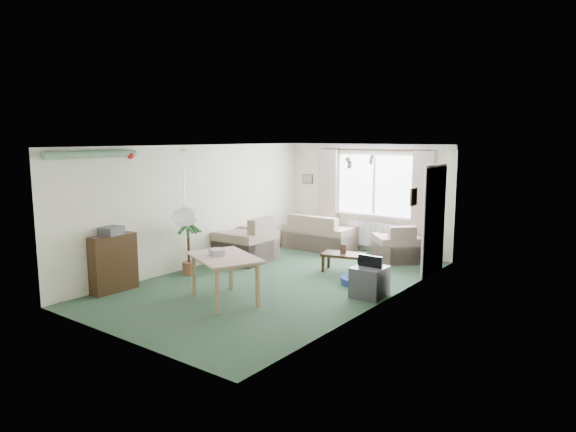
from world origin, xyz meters
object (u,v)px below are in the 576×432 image
Objects in this scene: houseplant at (188,241)px; tv_cube at (370,282)px; coffee_table at (343,263)px; armchair_corner at (397,242)px; armchair_left at (246,239)px; bookshelf at (113,263)px; dining_table at (224,279)px; pet_bed at (358,281)px; sofa at (320,232)px.

tv_cube is (3.35, 0.82, -0.39)m from houseplant.
houseplant is (-2.22, -1.89, 0.45)m from coffee_table.
houseplant reaches higher than armchair_corner.
armchair_corner is 0.84× the size of armchair_left.
armchair_left is 1.09× the size of bookshelf.
dining_table is (-1.02, -4.07, -0.04)m from armchair_corner.
houseplant is 1.82m from dining_table.
armchair_corner is at bearing 73.06° from coffee_table.
bookshelf is (-2.41, -3.37, 0.30)m from coffee_table.
armchair_left is 2.94m from bookshelf.
bookshelf reaches higher than armchair_left.
armchair_left is 1.92× the size of tv_cube.
dining_table is 2.43m from pet_bed.
houseplant is at bearing -154.83° from pet_bed.
coffee_table is 2.71m from dining_table.
armchair_corner is at bearing 60.55° from bookshelf.
houseplant is 1.12× the size of dining_table.
pet_bed is (1.21, 2.09, -0.29)m from dining_table.
dining_table is (1.83, 0.73, -0.13)m from bookshelf.
armchair_left is 0.82× the size of houseplant.
bookshelf reaches higher than coffee_table.
tv_cube reaches higher than coffee_table.
bookshelf is at bearing -125.55° from coffee_table.
armchair_corner reaches higher than pet_bed.
armchair_corner is at bearing 75.97° from dining_table.
armchair_left is (-0.58, -1.91, 0.07)m from sofa.
armchair_left is at bearing 84.03° from houseplant.
tv_cube is at bearing 76.11° from armchair_left.
armchair_left is at bearing -167.60° from coffee_table.
bookshelf is at bearing 78.15° from sofa.
tv_cube is at bearing 34.22° from bookshelf.
houseplant is 3.20m from pet_bed.
armchair_corner is 1.48× the size of pet_bed.
dining_table is at bearing -102.42° from coffee_table.
houseplant is 2.34× the size of tv_cube.
sofa is at bearing 80.37° from bookshelf.
houseplant is (-0.15, -1.43, 0.17)m from armchair_left.
coffee_table is (2.07, 0.46, -0.29)m from armchair_left.
armchair_corner is 1.61× the size of tv_cube.
coffee_table is 4.16m from bookshelf.
armchair_left is 2.65m from dining_table.
dining_table is at bearing 23.04° from bookshelf.
houseplant reaches higher than pet_bed.
armchair_corner is at bearing 178.24° from sofa.
armchair_corner is at bearing 95.52° from pet_bed.
dining_table is (1.49, -2.18, -0.11)m from armchair_left.
armchair_corner is 2.02m from pet_bed.
armchair_corner is at bearing 51.33° from houseplant.
sofa is 4.91m from bookshelf.
armchair_left reaches higher than pet_bed.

